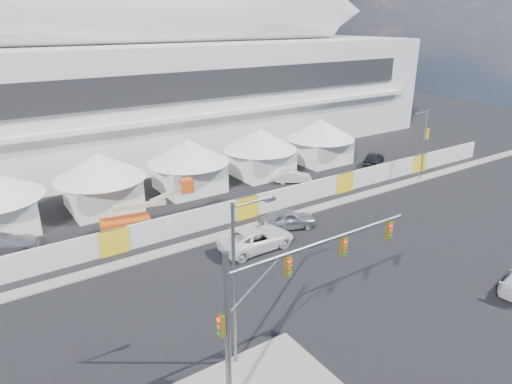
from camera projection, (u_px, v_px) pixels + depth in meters
ground at (294, 324)px, 26.90m from camera, size 160.00×160.00×0.00m
far_curb at (371, 193)px, 47.00m from camera, size 80.00×1.20×0.12m
stadium at (153, 79)px, 60.26m from camera, size 80.00×24.80×21.98m
tent_row at (147, 168)px, 44.65m from camera, size 53.40×8.40×5.40m
hoarding_fence at (246, 208)px, 40.92m from camera, size 70.00×0.25×2.00m
scaffold_tower at (377, 88)px, 76.66m from camera, size 4.40×4.40×12.00m
sedan_silver at (287, 219)px, 38.98m from camera, size 3.41×5.27×1.67m
pickup_curb at (256, 239)px, 35.46m from camera, size 2.85×6.14×1.70m
lot_car_a at (293, 177)px, 49.95m from camera, size 3.21×4.14×1.31m
lot_car_b at (374, 158)px, 56.07m from camera, size 3.91×4.96×1.58m
lot_car_c at (0, 244)px, 34.71m from camera, size 3.50×5.87×1.59m
traffic_mast at (269, 311)px, 20.39m from camera, size 10.93×0.79×8.10m
streetlight_median at (238, 274)px, 22.10m from camera, size 2.47×0.25×8.92m
streetlight_curb at (424, 140)px, 49.37m from camera, size 2.32×0.52×7.84m
boom_lift at (134, 218)px, 38.47m from camera, size 8.17×2.59×4.05m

